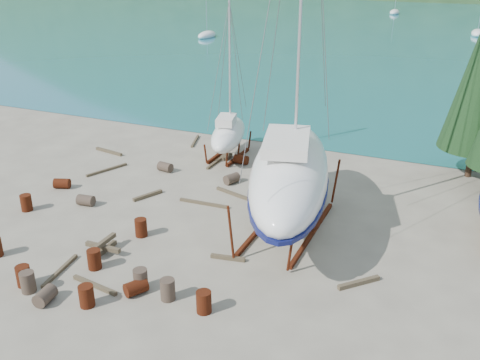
% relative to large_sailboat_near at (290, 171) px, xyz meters
% --- Properties ---
extents(ground, '(600.00, 600.00, 0.00)m').
position_rel_large_sailboat_near_xyz_m(ground, '(-3.21, -3.11, -3.09)').
color(ground, '#6C6455').
rests_on(ground, ground).
extents(moored_boat_left, '(2.00, 5.00, 6.05)m').
position_rel_large_sailboat_near_xyz_m(moored_boat_left, '(-33.21, 56.89, -2.71)').
color(moored_boat_left, white).
rests_on(moored_boat_left, ground).
extents(moored_boat_mid, '(2.00, 5.00, 6.05)m').
position_rel_large_sailboat_near_xyz_m(moored_boat_mid, '(6.79, 76.89, -2.71)').
color(moored_boat_mid, white).
rests_on(moored_boat_mid, ground).
extents(moored_boat_far, '(2.00, 5.00, 6.05)m').
position_rel_large_sailboat_near_xyz_m(moored_boat_far, '(-11.21, 106.89, -2.71)').
color(moored_boat_far, white).
rests_on(moored_boat_far, ground).
extents(large_sailboat_near, '(6.58, 12.71, 19.22)m').
position_rel_large_sailboat_near_xyz_m(large_sailboat_near, '(0.00, 0.00, 0.00)').
color(large_sailboat_near, white).
rests_on(large_sailboat_near, ground).
extents(small_sailboat_shore, '(3.40, 6.46, 9.89)m').
position_rel_large_sailboat_near_xyz_m(small_sailboat_shore, '(-6.90, 8.08, -1.45)').
color(small_sailboat_shore, white).
rests_on(small_sailboat_shore, ground).
extents(worker, '(0.70, 0.81, 1.89)m').
position_rel_large_sailboat_near_xyz_m(worker, '(-2.08, 1.85, -2.15)').
color(worker, navy).
rests_on(worker, ground).
extents(drum_0, '(0.58, 0.58, 0.88)m').
position_rel_large_sailboat_near_xyz_m(drum_0, '(-8.25, -8.76, -2.65)').
color(drum_0, '#5B280F').
rests_on(drum_0, ground).
extents(drum_1, '(0.68, 0.94, 0.58)m').
position_rel_large_sailboat_near_xyz_m(drum_1, '(-6.65, -9.32, -2.80)').
color(drum_1, '#2D2823').
rests_on(drum_1, ground).
extents(drum_2, '(1.03, 0.85, 0.58)m').
position_rel_large_sailboat_near_xyz_m(drum_2, '(-13.53, -0.36, -2.80)').
color(drum_2, '#5B280F').
rests_on(drum_2, ground).
extents(drum_3, '(0.58, 0.58, 0.88)m').
position_rel_large_sailboat_near_xyz_m(drum_3, '(-5.04, -8.84, -2.65)').
color(drum_3, '#5B280F').
rests_on(drum_3, ground).
extents(drum_4, '(0.90, 0.61, 0.58)m').
position_rel_large_sailboat_near_xyz_m(drum_4, '(-5.65, 7.31, -2.80)').
color(drum_4, '#5B280F').
rests_on(drum_4, ground).
extents(drum_5, '(0.58, 0.58, 0.88)m').
position_rel_large_sailboat_near_xyz_m(drum_5, '(-2.43, -7.24, -2.65)').
color(drum_5, '#2D2823').
rests_on(drum_5, ground).
extents(drum_6, '(0.62, 0.91, 0.58)m').
position_rel_large_sailboat_near_xyz_m(drum_6, '(-0.73, -0.43, -2.80)').
color(drum_6, '#5B280F').
rests_on(drum_6, ground).
extents(drum_7, '(0.58, 0.58, 0.88)m').
position_rel_large_sailboat_near_xyz_m(drum_7, '(-0.77, -7.40, -2.65)').
color(drum_7, '#5B280F').
rests_on(drum_7, ground).
extents(drum_8, '(0.58, 0.58, 0.88)m').
position_rel_large_sailboat_near_xyz_m(drum_8, '(-13.25, -3.40, -2.65)').
color(drum_8, '#5B280F').
rests_on(drum_8, ground).
extents(drum_9, '(0.96, 0.70, 0.58)m').
position_rel_large_sailboat_near_xyz_m(drum_9, '(-9.43, 4.24, -2.80)').
color(drum_9, '#2D2823').
rests_on(drum_9, ground).
extents(drum_10, '(0.58, 0.58, 0.88)m').
position_rel_large_sailboat_near_xyz_m(drum_10, '(-6.44, -6.57, -2.65)').
color(drum_10, '#5B280F').
rests_on(drum_10, ground).
extents(drum_11, '(0.90, 1.04, 0.58)m').
position_rel_large_sailboat_near_xyz_m(drum_11, '(-4.89, 4.19, -2.80)').
color(drum_11, '#2D2823').
rests_on(drum_11, ground).
extents(drum_12, '(0.95, 1.05, 0.58)m').
position_rel_large_sailboat_near_xyz_m(drum_12, '(-3.77, -7.43, -2.80)').
color(drum_12, '#5B280F').
rests_on(drum_12, ground).
extents(drum_14, '(0.58, 0.58, 0.88)m').
position_rel_large_sailboat_near_xyz_m(drum_14, '(-6.21, -3.34, -2.65)').
color(drum_14, '#5B280F').
rests_on(drum_14, ground).
extents(drum_15, '(0.94, 0.68, 0.58)m').
position_rel_large_sailboat_near_xyz_m(drum_15, '(-10.81, -1.66, -2.80)').
color(drum_15, '#2D2823').
rests_on(drum_15, ground).
extents(drum_16, '(0.58, 0.58, 0.88)m').
position_rel_large_sailboat_near_xyz_m(drum_16, '(-7.77, -9.02, -2.65)').
color(drum_16, '#2D2823').
rests_on(drum_16, ground).
extents(drum_17, '(0.58, 0.58, 0.88)m').
position_rel_large_sailboat_near_xyz_m(drum_17, '(-3.79, -7.06, -2.65)').
color(drum_17, '#2D2823').
rests_on(drum_17, ground).
extents(timber_0, '(0.89, 2.41, 0.14)m').
position_rel_large_sailboat_near_xyz_m(timber_0, '(-10.40, 9.95, -3.02)').
color(timber_0, brown).
rests_on(timber_0, ground).
extents(timber_1, '(1.47, 1.54, 0.19)m').
position_rel_large_sailboat_near_xyz_m(timber_1, '(4.18, -3.28, -3.00)').
color(timber_1, brown).
rests_on(timber_1, ground).
extents(timber_2, '(2.37, 0.61, 0.19)m').
position_rel_large_sailboat_near_xyz_m(timber_2, '(-14.69, 5.61, -3.00)').
color(timber_2, brown).
rests_on(timber_2, ground).
extents(timber_3, '(0.52, 2.54, 0.15)m').
position_rel_large_sailboat_near_xyz_m(timber_3, '(-7.61, -7.41, -3.02)').
color(timber_3, brown).
rests_on(timber_3, ground).
extents(timber_5, '(2.34, 0.50, 0.16)m').
position_rel_large_sailboat_near_xyz_m(timber_5, '(-5.57, -7.72, -3.01)').
color(timber_5, brown).
rests_on(timber_5, ground).
extents(timber_6, '(2.06, 0.31, 0.19)m').
position_rel_large_sailboat_near_xyz_m(timber_6, '(-3.02, 7.70, -3.00)').
color(timber_6, brown).
rests_on(timber_6, ground).
extents(timber_7, '(1.56, 0.43, 0.17)m').
position_rel_large_sailboat_near_xyz_m(timber_7, '(-1.52, -3.65, -3.01)').
color(timber_7, brown).
rests_on(timber_7, ground).
extents(timber_8, '(0.93, 1.76, 0.19)m').
position_rel_large_sailboat_near_xyz_m(timber_8, '(-8.36, 0.56, -3.00)').
color(timber_8, brown).
rests_on(timber_8, ground).
extents(timber_9, '(0.17, 2.76, 0.15)m').
position_rel_large_sailboat_near_xyz_m(timber_9, '(-7.18, 6.91, -3.02)').
color(timber_9, brown).
rests_on(timber_9, ground).
extents(timber_10, '(2.89, 1.04, 0.16)m').
position_rel_large_sailboat_near_xyz_m(timber_10, '(-3.86, 2.61, -3.01)').
color(timber_10, brown).
rests_on(timber_10, ground).
extents(timber_11, '(2.85, 0.27, 0.15)m').
position_rel_large_sailboat_near_xyz_m(timber_11, '(-5.05, 0.93, -3.02)').
color(timber_11, brown).
rests_on(timber_11, ground).
extents(timber_15, '(1.19, 2.70, 0.15)m').
position_rel_large_sailboat_near_xyz_m(timber_15, '(-12.80, 2.84, -3.02)').
color(timber_15, brown).
rests_on(timber_15, ground).
extents(timber_pile_fore, '(1.80, 1.80, 0.60)m').
position_rel_large_sailboat_near_xyz_m(timber_pile_fore, '(-6.90, -5.38, -2.79)').
color(timber_pile_fore, brown).
rests_on(timber_pile_fore, ground).
extents(timber_pile_aft, '(1.80, 1.80, 0.60)m').
position_rel_large_sailboat_near_xyz_m(timber_pile_aft, '(-1.51, 5.04, -2.79)').
color(timber_pile_aft, brown).
rests_on(timber_pile_aft, ground).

